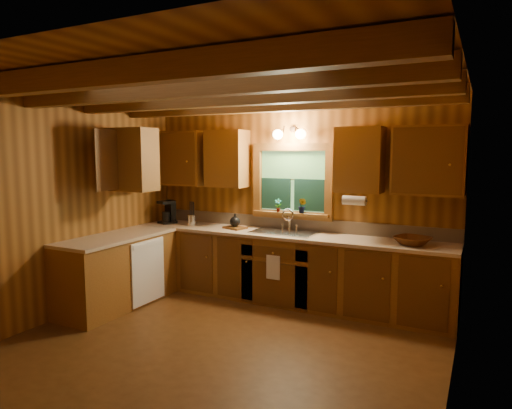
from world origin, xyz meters
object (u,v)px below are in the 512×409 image
Objects in this scene: sink at (284,236)px; coffee_maker at (168,212)px; cutting_board at (235,228)px; wicker_basket at (413,241)px.

coffee_maker is at bearing -179.03° from sink.
coffee_maker is 1.15× the size of cutting_board.
coffee_maker reaches higher than wicker_basket.
coffee_maker is (-1.83, -0.03, 0.21)m from sink.
cutting_board is 0.74× the size of wicker_basket.
wicker_basket is at bearing -2.30° from sink.
wicker_basket is (2.30, -0.05, 0.03)m from cutting_board.
sink is 1.59m from wicker_basket.
sink is 2.85× the size of cutting_board.
cutting_board is 2.31m from wicker_basket.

